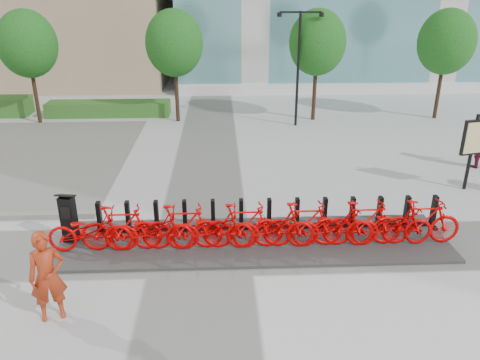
{
  "coord_description": "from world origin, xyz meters",
  "views": [
    {
      "loc": [
        0.49,
        -9.89,
        5.89
      ],
      "look_at": [
        1.0,
        1.5,
        1.2
      ],
      "focal_mm": 35.0,
      "sensor_mm": 36.0,
      "label": 1
    }
  ],
  "objects_px": {
    "kiosk": "(69,218)",
    "map_sign": "(474,141)",
    "worker_red": "(47,277)",
    "bike_0": "(90,231)"
  },
  "relations": [
    {
      "from": "kiosk",
      "to": "map_sign",
      "type": "distance_m",
      "value": 11.83
    },
    {
      "from": "worker_red",
      "to": "kiosk",
      "type": "bearing_deg",
      "value": 79.02
    },
    {
      "from": "bike_0",
      "to": "worker_red",
      "type": "bearing_deg",
      "value": 175.89
    },
    {
      "from": "kiosk",
      "to": "map_sign",
      "type": "height_order",
      "value": "map_sign"
    },
    {
      "from": "kiosk",
      "to": "worker_red",
      "type": "height_order",
      "value": "worker_red"
    },
    {
      "from": "map_sign",
      "to": "kiosk",
      "type": "bearing_deg",
      "value": -179.19
    },
    {
      "from": "kiosk",
      "to": "worker_red",
      "type": "distance_m",
      "value": 2.9
    },
    {
      "from": "bike_0",
      "to": "map_sign",
      "type": "bearing_deg",
      "value": -72.42
    },
    {
      "from": "map_sign",
      "to": "bike_0",
      "type": "bearing_deg",
      "value": -175.8
    },
    {
      "from": "kiosk",
      "to": "map_sign",
      "type": "relative_size",
      "value": 0.53
    }
  ]
}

